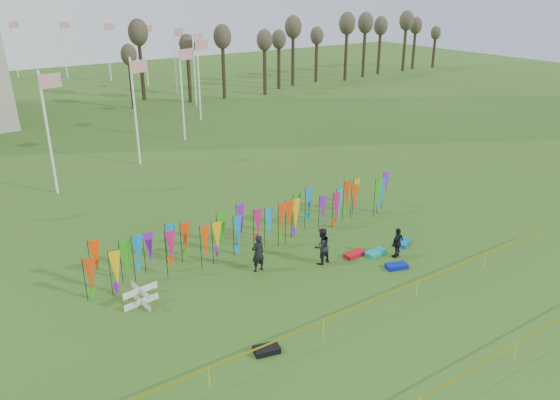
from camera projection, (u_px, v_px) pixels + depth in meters
ground at (341, 306)px, 23.51m from camera, size 160.00×160.00×0.00m
banner_row at (259, 221)px, 28.56m from camera, size 18.64×0.64×2.23m
caution_tape_near at (359, 307)px, 22.05m from camera, size 26.00×0.02×0.90m
caution_tape_far at (461, 377)px, 18.18m from camera, size 26.00×0.02×0.90m
tree_line at (314, 37)px, 71.64m from camera, size 53.92×1.92×7.84m
box_kite at (141, 296)px, 23.40m from camera, size 0.82×0.82×0.92m
person_left at (258, 253)px, 26.06m from camera, size 0.70×0.52×1.89m
person_mid at (322, 246)px, 26.76m from camera, size 0.96×0.65×1.87m
person_right at (397, 243)px, 27.43m from camera, size 1.03×0.73×1.60m
kite_bag_turquoise at (376, 253)px, 27.90m from camera, size 1.12×0.62×0.22m
kite_bag_blue at (397, 266)px, 26.60m from camera, size 1.15×0.83×0.22m
kite_bag_red at (354, 254)px, 27.77m from camera, size 1.17×0.62×0.21m
kite_bag_black at (267, 350)px, 20.56m from camera, size 1.08×0.78×0.23m
kite_bag_teal at (404, 243)px, 28.99m from camera, size 1.17×0.95×0.20m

